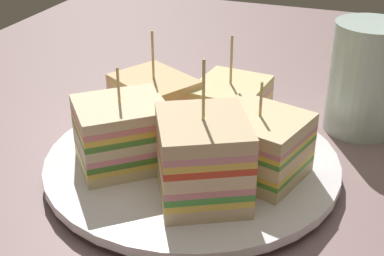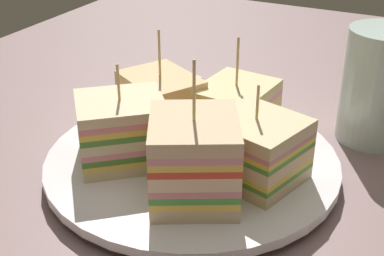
{
  "view_description": "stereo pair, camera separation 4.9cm",
  "coord_description": "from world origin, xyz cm",
  "px_view_note": "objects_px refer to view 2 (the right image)",
  "views": [
    {
      "loc": [
        40.95,
        15.21,
        27.48
      ],
      "look_at": [
        0.0,
        0.0,
        4.58
      ],
      "focal_mm": 50.8,
      "sensor_mm": 36.0,
      "label": 1
    },
    {
      "loc": [
        38.98,
        19.73,
        27.48
      ],
      "look_at": [
        0.0,
        0.0,
        4.58
      ],
      "focal_mm": 50.8,
      "sensor_mm": 36.0,
      "label": 2
    }
  ],
  "objects_px": {
    "sandwich_wedge_0": "(194,159)",
    "chip_pile": "(202,152)",
    "sandwich_wedge_4": "(122,130)",
    "drinking_glass": "(378,94)",
    "spoon": "(137,92)",
    "sandwich_wedge_2": "(235,110)",
    "sandwich_wedge_1": "(254,148)",
    "sandwich_wedge_3": "(161,103)",
    "plate": "(192,162)"
  },
  "relations": [
    {
      "from": "sandwich_wedge_3",
      "to": "spoon",
      "type": "xyz_separation_m",
      "value": [
        -0.09,
        -0.09,
        -0.04
      ]
    },
    {
      "from": "sandwich_wedge_0",
      "to": "sandwich_wedge_3",
      "type": "distance_m",
      "value": 0.12
    },
    {
      "from": "sandwich_wedge_0",
      "to": "sandwich_wedge_2",
      "type": "distance_m",
      "value": 0.12
    },
    {
      "from": "sandwich_wedge_0",
      "to": "spoon",
      "type": "height_order",
      "value": "sandwich_wedge_0"
    },
    {
      "from": "plate",
      "to": "sandwich_wedge_0",
      "type": "height_order",
      "value": "sandwich_wedge_0"
    },
    {
      "from": "plate",
      "to": "drinking_glass",
      "type": "height_order",
      "value": "drinking_glass"
    },
    {
      "from": "spoon",
      "to": "sandwich_wedge_2",
      "type": "bearing_deg",
      "value": 94.15
    },
    {
      "from": "sandwich_wedge_0",
      "to": "spoon",
      "type": "xyz_separation_m",
      "value": [
        -0.18,
        -0.17,
        -0.05
      ]
    },
    {
      "from": "sandwich_wedge_4",
      "to": "drinking_glass",
      "type": "xyz_separation_m",
      "value": [
        -0.18,
        0.19,
        0.0
      ]
    },
    {
      "from": "plate",
      "to": "sandwich_wedge_2",
      "type": "bearing_deg",
      "value": 164.18
    },
    {
      "from": "sandwich_wedge_0",
      "to": "chip_pile",
      "type": "height_order",
      "value": "sandwich_wedge_0"
    },
    {
      "from": "sandwich_wedge_0",
      "to": "chip_pile",
      "type": "relative_size",
      "value": 1.81
    },
    {
      "from": "sandwich_wedge_1",
      "to": "chip_pile",
      "type": "xyz_separation_m",
      "value": [
        -0.0,
        -0.05,
        -0.02
      ]
    },
    {
      "from": "plate",
      "to": "spoon",
      "type": "distance_m",
      "value": 0.19
    },
    {
      "from": "sandwich_wedge_4",
      "to": "drinking_glass",
      "type": "relative_size",
      "value": 0.87
    },
    {
      "from": "sandwich_wedge_0",
      "to": "sandwich_wedge_4",
      "type": "relative_size",
      "value": 1.17
    },
    {
      "from": "plate",
      "to": "sandwich_wedge_4",
      "type": "height_order",
      "value": "sandwich_wedge_4"
    },
    {
      "from": "plate",
      "to": "drinking_glass",
      "type": "xyz_separation_m",
      "value": [
        -0.14,
        0.14,
        0.04
      ]
    },
    {
      "from": "sandwich_wedge_4",
      "to": "chip_pile",
      "type": "relative_size",
      "value": 1.55
    },
    {
      "from": "sandwich_wedge_3",
      "to": "drinking_glass",
      "type": "height_order",
      "value": "sandwich_wedge_3"
    },
    {
      "from": "sandwich_wedge_3",
      "to": "sandwich_wedge_1",
      "type": "bearing_deg",
      "value": 9.23
    },
    {
      "from": "sandwich_wedge_1",
      "to": "spoon",
      "type": "bearing_deg",
      "value": -17.09
    },
    {
      "from": "plate",
      "to": "drinking_glass",
      "type": "bearing_deg",
      "value": 136.26
    },
    {
      "from": "sandwich_wedge_1",
      "to": "sandwich_wedge_3",
      "type": "distance_m",
      "value": 0.12
    },
    {
      "from": "plate",
      "to": "sandwich_wedge_1",
      "type": "xyz_separation_m",
      "value": [
        0.01,
        0.06,
        0.03
      ]
    },
    {
      "from": "spoon",
      "to": "sandwich_wedge_1",
      "type": "bearing_deg",
      "value": 83.52
    },
    {
      "from": "plate",
      "to": "sandwich_wedge_0",
      "type": "relative_size",
      "value": 2.28
    },
    {
      "from": "drinking_glass",
      "to": "sandwich_wedge_2",
      "type": "bearing_deg",
      "value": -55.33
    },
    {
      "from": "sandwich_wedge_2",
      "to": "drinking_glass",
      "type": "height_order",
      "value": "drinking_glass"
    },
    {
      "from": "sandwich_wedge_0",
      "to": "sandwich_wedge_1",
      "type": "relative_size",
      "value": 1.29
    },
    {
      "from": "sandwich_wedge_0",
      "to": "chip_pile",
      "type": "distance_m",
      "value": 0.06
    },
    {
      "from": "sandwich_wedge_0",
      "to": "drinking_glass",
      "type": "bearing_deg",
      "value": -56.33
    },
    {
      "from": "sandwich_wedge_1",
      "to": "sandwich_wedge_2",
      "type": "relative_size",
      "value": 0.92
    },
    {
      "from": "sandwich_wedge_0",
      "to": "sandwich_wedge_2",
      "type": "bearing_deg",
      "value": -21.67
    },
    {
      "from": "sandwich_wedge_2",
      "to": "drinking_glass",
      "type": "bearing_deg",
      "value": 130.58
    },
    {
      "from": "sandwich_wedge_2",
      "to": "sandwich_wedge_1",
      "type": "bearing_deg",
      "value": 40.14
    },
    {
      "from": "sandwich_wedge_2",
      "to": "chip_pile",
      "type": "xyz_separation_m",
      "value": [
        0.06,
        -0.01,
        -0.02
      ]
    },
    {
      "from": "sandwich_wedge_4",
      "to": "drinking_glass",
      "type": "bearing_deg",
      "value": 2.12
    },
    {
      "from": "sandwich_wedge_0",
      "to": "sandwich_wedge_1",
      "type": "distance_m",
      "value": 0.06
    },
    {
      "from": "sandwich_wedge_4",
      "to": "chip_pile",
      "type": "bearing_deg",
      "value": -14.98
    },
    {
      "from": "spoon",
      "to": "drinking_glass",
      "type": "xyz_separation_m",
      "value": [
        -0.02,
        0.28,
        0.05
      ]
    },
    {
      "from": "chip_pile",
      "to": "drinking_glass",
      "type": "relative_size",
      "value": 0.56
    },
    {
      "from": "sandwich_wedge_0",
      "to": "sandwich_wedge_2",
      "type": "height_order",
      "value": "sandwich_wedge_0"
    },
    {
      "from": "plate",
      "to": "spoon",
      "type": "bearing_deg",
      "value": -132.02
    },
    {
      "from": "sandwich_wedge_3",
      "to": "sandwich_wedge_4",
      "type": "distance_m",
      "value": 0.07
    },
    {
      "from": "plate",
      "to": "sandwich_wedge_2",
      "type": "relative_size",
      "value": 2.71
    },
    {
      "from": "sandwich_wedge_2",
      "to": "spoon",
      "type": "distance_m",
      "value": 0.17
    },
    {
      "from": "sandwich_wedge_1",
      "to": "sandwich_wedge_2",
      "type": "xyz_separation_m",
      "value": [
        -0.07,
        -0.05,
        -0.0
      ]
    },
    {
      "from": "sandwich_wedge_1",
      "to": "drinking_glass",
      "type": "relative_size",
      "value": 0.79
    },
    {
      "from": "chip_pile",
      "to": "drinking_glass",
      "type": "bearing_deg",
      "value": 138.84
    }
  ]
}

